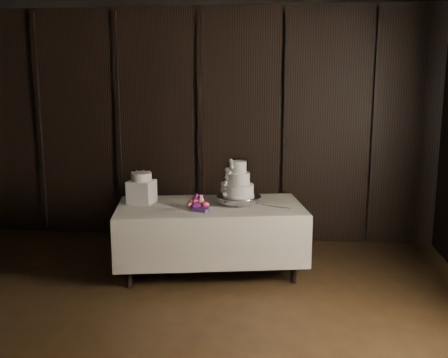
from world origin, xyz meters
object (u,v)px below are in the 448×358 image
Objects in this scene: cake_stand at (239,200)px; small_cake at (141,177)px; bouquet at (197,203)px; display_table at (210,236)px; wedding_cake at (236,182)px; box_pedestal at (142,192)px.

cake_stand is 1.09m from small_cake.
small_cake reaches higher than bouquet.
cake_stand is 1.26× the size of bouquet.
small_cake is at bearing 168.35° from display_table.
display_table is 0.50m from cake_stand.
wedding_cake reaches higher than small_cake.
cake_stand is at bearing 32.38° from bouquet.
wedding_cake is (0.27, 0.08, 0.58)m from display_table.
display_table is 5.62× the size of bouquet.
box_pedestal is at bearing -175.09° from cake_stand.
small_cake is at bearing 0.00° from box_pedestal.
cake_stand is 2.17× the size of small_cake.
wedding_cake is 1.00× the size of bouquet.
display_table is at bearing 177.33° from wedding_cake.
cake_stand is at bearing 4.91° from box_pedestal.
display_table is 0.45m from bouquet.
cake_stand is 1.86× the size of box_pedestal.
wedding_cake is 0.49m from bouquet.
wedding_cake reaches higher than display_table.
wedding_cake is 1.03m from small_cake.
wedding_cake is at bearing 4.43° from display_table.
small_cake is at bearing 165.62° from wedding_cake.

